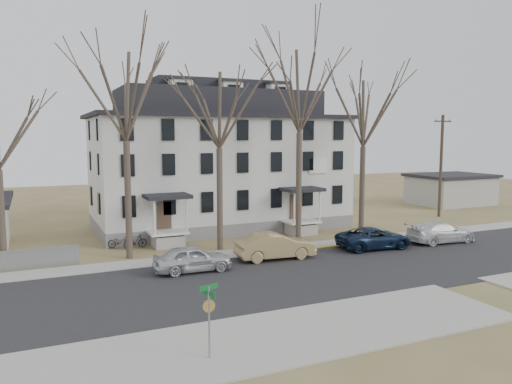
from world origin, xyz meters
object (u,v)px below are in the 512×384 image
bicycle_right (135,242)px  street_sign (209,310)px  tree_center (300,85)px  tree_far_left (125,90)px  car_tan (275,247)px  boarding_house (219,162)px  utility_pole_far (441,165)px  car_silver (193,259)px  tree_mid_right (364,109)px  car_navy (374,238)px  car_white (441,233)px  bicycle_left (120,243)px  tree_mid_left (219,105)px

bicycle_right → street_sign: bearing=171.1°
tree_center → tree_far_left: bearing=180.0°
car_tan → street_sign: 14.14m
boarding_house → street_sign: size_ratio=7.93×
utility_pole_far → car_silver: bearing=-161.7°
tree_center → bicycle_right: (-11.18, 2.41, -10.60)m
tree_mid_right → car_tan: tree_mid_right is taller
car_navy → bicycle_right: size_ratio=3.16×
car_silver → tree_mid_right: bearing=-70.7°
tree_far_left → tree_center: bearing=0.0°
boarding_house → car_white: (11.98, -12.78, -4.64)m
tree_mid_right → bicycle_left: (-17.66, 2.74, -9.15)m
car_tan → tree_center: bearing=-40.0°
utility_pole_far → bicycle_right: bearing=-176.4°
boarding_house → tree_far_left: 13.12m
car_tan → bicycle_left: 10.71m
utility_pole_far → bicycle_left: 30.03m
street_sign → car_navy: bearing=19.5°
car_white → car_silver: bearing=93.3°
tree_center → utility_pole_far: bearing=13.5°
tree_center → utility_pole_far: size_ratio=1.55×
street_sign → tree_center: bearing=35.6°
tree_far_left → boarding_house: bearing=42.2°
tree_center → street_sign: 21.77m
tree_mid_left → bicycle_left: bearing=156.0°
utility_pole_far → tree_far_left: bearing=-171.9°
tree_mid_right → car_navy: bearing=-115.6°
bicycle_left → bicycle_right: (0.98, -0.34, 0.04)m
tree_center → car_tan: 11.70m
tree_far_left → bicycle_left: tree_far_left is taller
utility_pole_far → car_navy: utility_pole_far is taller
tree_far_left → car_silver: 11.01m
boarding_house → bicycle_left: boarding_house is taller
car_navy → car_white: size_ratio=1.00×
tree_far_left → bicycle_left: (-0.16, 2.74, -9.90)m
utility_pole_far → car_navy: bearing=-149.0°
tree_mid_right → bicycle_right: 19.16m
tree_mid_left → car_tan: (2.12, -4.03, -8.79)m
car_silver → bicycle_left: car_silver is taller
car_navy → bicycle_right: (-14.66, 6.62, -0.22)m
tree_far_left → car_tan: (8.12, -4.03, -9.54)m
tree_mid_left → bicycle_right: 10.76m
car_white → street_sign: street_sign is taller
tree_center → car_white: 14.46m
utility_pole_far → street_sign: bearing=-146.4°
tree_far_left → utility_pole_far: (29.50, 4.20, -5.44)m
tree_mid_right → tree_center: bearing=180.0°
tree_far_left → tree_mid_left: bearing=0.0°
tree_far_left → utility_pole_far: bearing=8.1°
tree_mid_left → utility_pole_far: size_ratio=1.34×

